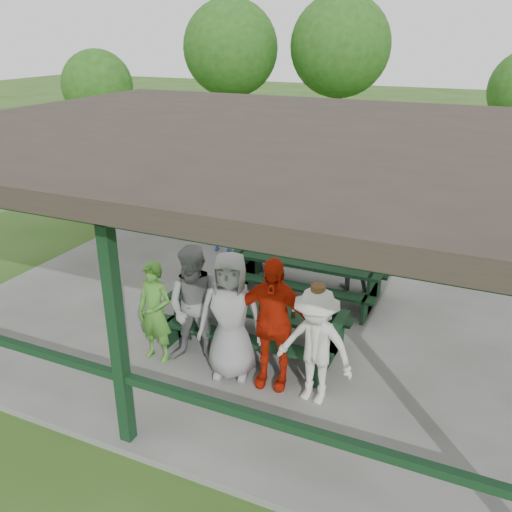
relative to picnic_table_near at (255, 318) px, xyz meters
The scene contains 19 objects.
ground 1.44m from the picnic_table_near, 114.16° to the left, with size 90.00×90.00×0.00m, color #2C4F18.
concrete_slab 1.42m from the picnic_table_near, 114.16° to the left, with size 10.00×8.00×0.10m, color #63635E.
pavilion_structure 2.90m from the picnic_table_near, 114.16° to the left, with size 10.60×8.60×3.24m.
picnic_table_near is the anchor object (origin of this frame).
picnic_table_far 2.01m from the picnic_table_near, 85.77° to the left, with size 2.86×1.39×0.75m.
table_setting 0.31m from the picnic_table_near, 111.44° to the left, with size 2.33×0.45×0.10m.
contestant_green 1.56m from the picnic_table_near, 141.65° to the right, with size 0.58×0.38×1.58m, color #4B8F2E.
contestant_grey_left 1.07m from the picnic_table_near, 127.28° to the right, with size 0.91×0.71×1.87m, color gray.
contestant_grey_mid 0.97m from the picnic_table_near, 89.37° to the right, with size 0.93×0.61×1.91m, color gray.
contestant_red 1.13m from the picnic_table_near, 52.52° to the right, with size 1.13×0.47×1.93m, color red.
contestant_white_fedora 1.63m from the picnic_table_near, 35.71° to the right, with size 1.14×0.73×1.72m.
spectator_lblue 2.99m from the picnic_table_near, 114.52° to the left, with size 1.35×0.43×1.46m, color #96B9E8.
spectator_blue 4.11m from the picnic_table_near, 124.93° to the left, with size 0.62×0.41×1.69m, color #3F67A4.
spectator_grey 2.86m from the picnic_table_near, 72.94° to the left, with size 0.78×0.61×1.61m, color gray.
pickup_truck 9.45m from the picnic_table_near, 70.71° to the left, with size 2.22×4.82×1.34m, color silver.
farm_trailer 9.63m from the picnic_table_near, 108.29° to the left, with size 3.80×2.40×1.33m.
tree_far_left 16.50m from the picnic_table_near, 117.90° to the left, with size 3.86×3.86×6.03m.
tree_left 16.09m from the picnic_table_near, 102.05° to the left, with size 3.95×3.95×6.17m.
tree_edge_left 15.37m from the picnic_table_near, 137.55° to the left, with size 2.66×2.66×4.16m.
Camera 1 is at (3.63, -8.00, 4.75)m, focal length 38.00 mm.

